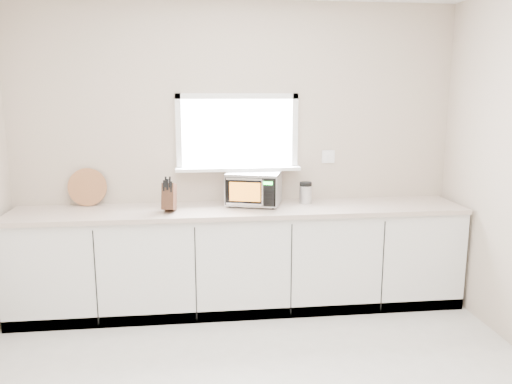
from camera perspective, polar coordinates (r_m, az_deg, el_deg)
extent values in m
cube|color=#B9A993|center=(4.57, -2.14, 4.31)|extent=(4.00, 0.02, 2.70)
cube|color=white|center=(4.54, -2.15, 6.79)|extent=(1.00, 0.02, 0.60)
cube|color=white|center=(4.51, -2.05, 2.68)|extent=(1.12, 0.16, 0.03)
cube|color=white|center=(4.51, -2.16, 10.90)|extent=(1.10, 0.04, 0.05)
cube|color=white|center=(4.56, -2.10, 2.70)|extent=(1.10, 0.04, 0.05)
cube|color=white|center=(4.51, -8.83, 6.64)|extent=(0.05, 0.04, 0.70)
cube|color=white|center=(4.60, 4.45, 6.82)|extent=(0.05, 0.04, 0.70)
cube|color=white|center=(4.71, 8.25, 4.03)|extent=(0.12, 0.01, 0.12)
cube|color=silver|center=(4.48, -1.74, -7.78)|extent=(3.92, 0.60, 0.88)
cube|color=beige|center=(4.35, -1.77, -2.07)|extent=(3.92, 0.64, 0.04)
cylinder|color=black|center=(4.37, -3.03, -1.66)|extent=(0.02, 0.02, 0.01)
cylinder|color=black|center=(4.63, -2.25, -0.92)|extent=(0.02, 0.02, 0.01)
cylinder|color=black|center=(4.30, 1.96, -1.86)|extent=(0.02, 0.02, 0.01)
cylinder|color=black|center=(4.56, 2.47, -1.10)|extent=(0.02, 0.02, 0.01)
cube|color=silver|center=(4.43, -0.22, 0.44)|extent=(0.54, 0.47, 0.27)
cube|color=black|center=(4.26, -0.67, 0.00)|extent=(0.42, 0.14, 0.24)
cube|color=orange|center=(4.26, -1.29, 0.01)|extent=(0.26, 0.08, 0.16)
cylinder|color=silver|center=(4.21, 0.73, -0.11)|extent=(0.02, 0.02, 0.21)
cube|color=black|center=(4.23, 1.39, -0.08)|extent=(0.11, 0.04, 0.24)
cube|color=#19FF33|center=(4.21, 1.39, 1.01)|extent=(0.07, 0.03, 0.03)
cube|color=silver|center=(4.41, -0.22, 2.24)|extent=(0.54, 0.47, 0.01)
cube|color=#442418|center=(4.24, -9.90, -0.54)|extent=(0.13, 0.22, 0.26)
cube|color=black|center=(4.17, -10.48, 0.72)|extent=(0.02, 0.04, 0.09)
cube|color=black|center=(4.17, -10.08, 0.85)|extent=(0.02, 0.04, 0.09)
cube|color=black|center=(4.16, -9.66, 0.58)|extent=(0.02, 0.04, 0.09)
cube|color=black|center=(4.17, -10.29, 1.12)|extent=(0.02, 0.04, 0.09)
cube|color=black|center=(4.16, -9.82, 1.12)|extent=(0.02, 0.04, 0.09)
cylinder|color=#A5653F|center=(4.64, -18.71, 0.54)|extent=(0.34, 0.08, 0.33)
cylinder|color=silver|center=(4.53, 5.68, -0.28)|extent=(0.14, 0.14, 0.16)
cylinder|color=black|center=(4.52, 5.70, 0.94)|extent=(0.14, 0.14, 0.04)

